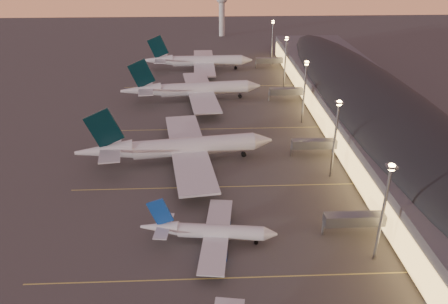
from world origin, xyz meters
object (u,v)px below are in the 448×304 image
Objects in this scene: airliner_narrow_north at (209,231)px; radar_tower at (222,6)px; airliner_wide_far at (198,61)px; airliner_wide_near at (177,148)px; airliner_wide_mid at (192,89)px.

airliner_narrow_north is 1.06× the size of radar_tower.
airliner_wide_far is 97.57m from radar_tower.
airliner_wide_far is at bearing 79.37° from airliner_wide_near.
airliner_wide_mid is 51.47m from airliner_wide_far.
airliner_wide_near is 209.84m from radar_tower.
airliner_wide_near is 1.05× the size of airliner_wide_far.
airliner_wide_far is at bearing 98.43° from airliner_narrow_north.
radar_tower reaches higher than airliner_wide_mid.
airliner_wide_mid reaches higher than airliner_wide_far.
airliner_wide_far is at bearing -100.61° from radar_tower.
airliner_wide_near is at bearing 109.67° from airliner_narrow_north.
radar_tower is (13.45, 251.68, 18.69)m from airliner_narrow_north.
airliner_wide_mid is at bearing -93.10° from airliner_wide_far.
radar_tower is (19.59, 145.93, 16.51)m from airliner_wide_mid.
airliner_wide_far is 1.94× the size of radar_tower.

